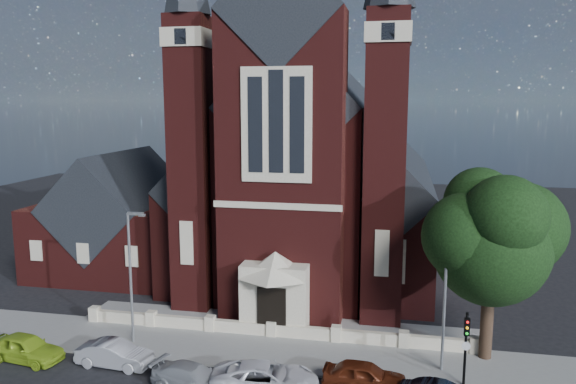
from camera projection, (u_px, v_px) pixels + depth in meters
name	position (u px, v px, depth m)	size (l,w,h in m)	color
ground	(297.00, 292.00, 42.94)	(120.00, 120.00, 0.00)	black
pavement_strip	(264.00, 351.00, 32.79)	(60.00, 5.00, 0.12)	gray
forecourt_paving	(279.00, 325.00, 36.66)	(26.00, 3.00, 0.14)	gray
forecourt_wall	(272.00, 337.00, 34.72)	(24.00, 0.40, 0.90)	beige
church	(314.00, 173.00, 49.30)	(20.01, 34.90, 29.20)	#481513
parish_hall	(121.00, 223.00, 48.35)	(12.00, 12.20, 10.24)	#481513
street_tree	(494.00, 241.00, 30.35)	(6.40, 6.60, 10.70)	black
street_lamp_left	(132.00, 270.00, 33.12)	(1.16, 0.22, 8.09)	gray
street_lamp_right	(447.00, 290.00, 29.58)	(1.16, 0.22, 8.09)	gray
traffic_signal	(466.00, 340.00, 28.20)	(0.28, 0.42, 4.00)	black
car_lime_van	(26.00, 348.00, 31.47)	(1.80, 4.47, 1.52)	#A2CA28
car_silver_a	(115.00, 354.00, 30.82)	(1.48, 4.25, 1.40)	#9A9CA2
car_silver_b	(193.00, 378.00, 28.21)	(1.85, 4.54, 1.32)	#A1A5A9
car_white_suv	(265.00, 378.00, 28.04)	(2.50, 5.42, 1.51)	white
car_dark_red	(364.00, 376.00, 28.33)	(1.71, 4.26, 1.45)	#551F0E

